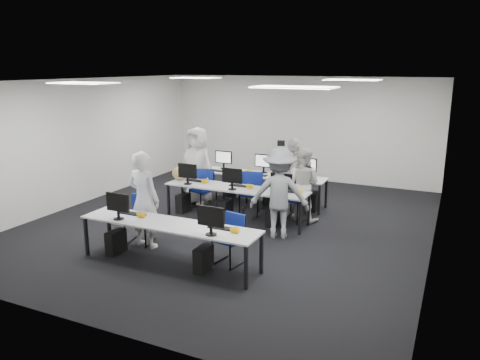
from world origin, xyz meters
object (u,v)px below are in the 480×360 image
at_px(desk_front, 169,226).
at_px(photographer, 279,193).
at_px(student_2, 197,166).
at_px(chair_3, 251,201).
at_px(student_1, 303,184).
at_px(chair_4, 295,207).
at_px(chair_5, 207,193).
at_px(chair_0, 140,228).
at_px(chair_6, 253,196).
at_px(chair_1, 229,248).
at_px(student_0, 144,200).
at_px(chair_2, 202,197).
at_px(student_3, 292,178).
at_px(desk_mid, 236,190).
at_px(chair_7, 298,204).

height_order(desk_front, photographer, photographer).
bearing_deg(student_2, chair_3, 1.08).
bearing_deg(student_1, desk_front, 76.24).
height_order(chair_4, chair_5, chair_4).
xyz_separation_m(chair_0, chair_6, (1.06, 2.94, 0.00)).
xyz_separation_m(chair_1, chair_4, (0.27, 2.68, 0.03)).
relative_size(student_0, photographer, 1.01).
xyz_separation_m(chair_0, chair_2, (-0.03, 2.43, -0.01)).
bearing_deg(chair_2, chair_1, -35.48).
xyz_separation_m(chair_0, photographer, (2.29, 1.39, 0.60)).
xyz_separation_m(student_3, photographer, (0.19, -1.34, 0.00)).
relative_size(chair_1, photographer, 0.48).
bearing_deg(student_2, chair_1, -41.75).
relative_size(chair_1, chair_3, 0.91).
distance_m(desk_mid, chair_4, 1.34).
bearing_deg(photographer, student_0, 19.61).
bearing_deg(student_3, chair_6, 178.18).
relative_size(chair_1, student_2, 0.46).
relative_size(chair_4, chair_7, 1.03).
bearing_deg(chair_4, student_3, 138.32).
bearing_deg(chair_2, desk_front, -53.21).
bearing_deg(student_3, chair_0, -118.07).
xyz_separation_m(chair_1, chair_7, (0.26, 2.95, 0.02)).
height_order(desk_mid, chair_7, chair_7).
xyz_separation_m(desk_front, chair_4, (1.17, 3.13, -0.38)).
height_order(chair_1, chair_6, chair_6).
bearing_deg(chair_1, student_3, 98.66).
relative_size(chair_1, student_3, 0.48).
bearing_deg(student_3, chair_1, -83.08).
relative_size(desk_mid, student_2, 1.71).
relative_size(chair_3, chair_4, 0.99).
relative_size(chair_2, student_0, 0.48).
height_order(chair_1, student_3, student_3).
distance_m(chair_3, chair_5, 1.30).
height_order(chair_3, photographer, photographer).
relative_size(desk_mid, student_3, 1.80).
distance_m(chair_6, chair_7, 1.18).
bearing_deg(chair_6, chair_2, -166.51).
xyz_separation_m(chair_0, student_1, (2.37, 2.62, 0.52)).
xyz_separation_m(chair_4, chair_7, (-0.01, 0.26, -0.01)).
bearing_deg(student_0, chair_7, -121.13).
xyz_separation_m(chair_6, student_1, (1.30, -0.31, 0.51)).
distance_m(chair_0, chair_3, 2.79).
bearing_deg(chair_5, desk_mid, -54.93).
xyz_separation_m(chair_7, student_1, (0.13, -0.16, 0.51)).
bearing_deg(chair_2, chair_5, 116.43).
distance_m(chair_7, student_3, 0.62).
bearing_deg(chair_1, student_1, 92.98).
distance_m(chair_0, chair_1, 1.98).
distance_m(desk_mid, chair_5, 1.44).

